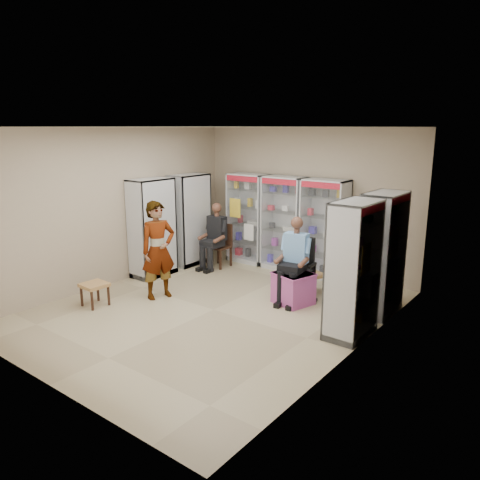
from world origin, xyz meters
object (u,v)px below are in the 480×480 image
Objects in this scene: office_chair at (298,269)px; cabinet_back_mid at (284,223)px; cabinet_right_near at (353,270)px; wooden_chair at (219,246)px; cabinet_right_far at (382,254)px; cabinet_left_far at (190,220)px; cabinet_back_right at (324,229)px; woven_stool_a at (312,283)px; cabinet_back_left at (248,218)px; cabinet_left_near at (152,228)px; pink_trunk at (293,288)px; standing_man at (158,250)px; seated_shopkeeper at (296,262)px; woven_stool_b at (95,294)px.

cabinet_back_mid is at bearing 122.67° from office_chair.
cabinet_right_near is 4.10m from wooden_chair.
cabinet_right_far and cabinet_left_far have the same top height.
wooden_chair is at bearing 106.39° from cabinet_left_far.
wooden_chair is (0.68, 0.20, -0.53)m from cabinet_left_far.
cabinet_right_near is at bearing -53.84° from cabinet_back_right.
cabinet_back_right is 5.29× the size of woven_stool_a.
cabinet_back_left is 1.00× the size of cabinet_left_near.
standing_man reaches higher than pink_trunk.
cabinet_right_far is 1.00× the size of cabinet_right_near.
pink_trunk is at bearing 76.91° from cabinet_left_far.
cabinet_right_far and cabinet_left_near have the same top height.
cabinet_left_near reaches higher than seated_shopkeeper.
cabinet_left_near is at bearing -177.11° from seated_shopkeeper.
pink_trunk is (0.06, -0.23, -0.28)m from office_chair.
pink_trunk is at bearing -82.54° from office_chair.
cabinet_left_near is (-0.93, -2.03, 0.00)m from cabinet_back_left.
office_chair is 2.49m from standing_man.
cabinet_right_near is 1.14× the size of standing_man.
cabinet_right_far is at bearing 4.95° from office_chair.
pink_trunk is (2.21, -1.66, -0.72)m from cabinet_back_left.
woven_stool_b is at bearing -133.08° from woven_stool_a.
seated_shopkeeper is 3.51× the size of woven_stool_b.
cabinet_back_right is at bearing 107.45° from woven_stool_a.
woven_stool_b is at bearing -140.72° from pink_trunk.
cabinet_left_far is at bearing -135.00° from cabinet_back_left.
wooden_chair is 0.67× the size of seated_shopkeeper.
cabinet_right_far is (2.58, -1.13, 0.00)m from cabinet_back_mid.
cabinet_right_near reaches higher than pink_trunk.
cabinet_left_far is 3.24m from woven_stool_a.
woven_stool_a is 2.88m from standing_man.
woven_stool_a is (0.00, 0.67, -0.09)m from pink_trunk.
woven_stool_a is at bearing 83.89° from cabinet_right_far.
cabinet_left_far and cabinet_left_near have the same top height.
woven_stool_b is at bearing -145.06° from seated_shopkeeper.
cabinet_left_near is (-4.46, -0.90, 0.00)m from cabinet_right_far.
pink_trunk is (0.31, -1.66, -0.72)m from cabinet_back_right.
wooden_chair is (-1.20, -0.73, -0.53)m from cabinet_back_mid.
woven_stool_a is (2.46, -0.26, -0.28)m from wooden_chair.
cabinet_back_mid is 3.49× the size of pink_trunk.
cabinet_back_right reaches higher than wooden_chair.
cabinet_back_left and cabinet_back_right have the same top height.
cabinet_back_mid is 2.97m from standing_man.
cabinet_left_far reaches higher than pink_trunk.
cabinet_back_left is 0.95m from cabinet_back_mid.
cabinet_left_near is at bearing -117.61° from wooden_chair.
cabinet_back_mid and cabinet_right_near have the same top height.
woven_stool_a is at bearing -24.10° from cabinet_back_left.
cabinet_left_near is (0.00, -1.10, 0.00)m from cabinet_left_far.
cabinet_back_left is 4.97× the size of woven_stool_b.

